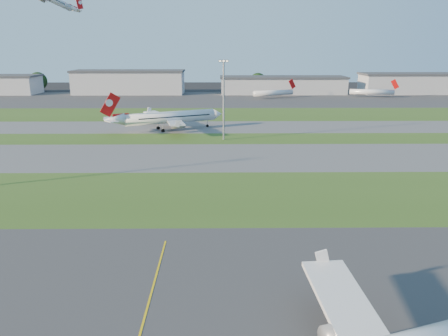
{
  "coord_description": "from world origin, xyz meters",
  "views": [
    {
      "loc": [
        13.58,
        -33.58,
        29.8
      ],
      "look_at": [
        14.46,
        48.19,
        7.0
      ],
      "focal_mm": 35.0,
      "sensor_mm": 36.0,
      "label": 1
    }
  ],
  "objects_px": {
    "mini_jet_near": "(274,93)",
    "light_mast_centre": "(224,95)",
    "mini_jet_far": "(372,92)",
    "airliner_taxiing": "(169,118)"
  },
  "relations": [
    {
      "from": "mini_jet_far",
      "to": "light_mast_centre",
      "type": "xyz_separation_m",
      "value": [
        -91.49,
        -124.87,
        11.53
      ]
    },
    {
      "from": "airliner_taxiing",
      "to": "mini_jet_far",
      "type": "distance_m",
      "value": 154.45
    },
    {
      "from": "airliner_taxiing",
      "to": "light_mast_centre",
      "type": "distance_m",
      "value": 28.43
    },
    {
      "from": "mini_jet_far",
      "to": "light_mast_centre",
      "type": "relative_size",
      "value": 1.1
    },
    {
      "from": "airliner_taxiing",
      "to": "mini_jet_near",
      "type": "height_order",
      "value": "airliner_taxiing"
    },
    {
      "from": "mini_jet_far",
      "to": "mini_jet_near",
      "type": "bearing_deg",
      "value": -166.09
    },
    {
      "from": "mini_jet_far",
      "to": "light_mast_centre",
      "type": "bearing_deg",
      "value": -116.57
    },
    {
      "from": "mini_jet_far",
      "to": "airliner_taxiing",
      "type": "bearing_deg",
      "value": -126.42
    },
    {
      "from": "mini_jet_near",
      "to": "light_mast_centre",
      "type": "xyz_separation_m",
      "value": [
        -30.98,
        -120.37,
        11.53
      ]
    },
    {
      "from": "airliner_taxiing",
      "to": "mini_jet_far",
      "type": "xyz_separation_m",
      "value": [
        111.24,
        107.14,
        -1.34
      ]
    }
  ]
}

